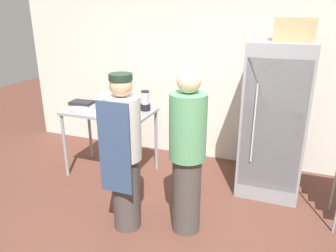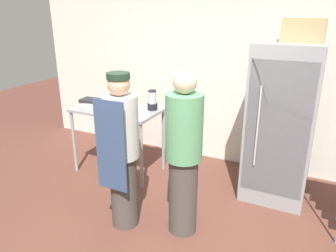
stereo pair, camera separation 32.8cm
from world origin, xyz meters
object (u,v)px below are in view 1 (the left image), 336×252
object	(u,v)px
person_customer	(187,154)
blender_pitcher	(145,102)
donut_box	(104,108)
refrigerator	(274,120)
person_baker	(124,153)
cardboard_storage_box	(295,30)
binder_stack	(82,104)

from	to	relation	value
person_customer	blender_pitcher	bearing A→B (deg)	131.90
donut_box	refrigerator	bearing A→B (deg)	10.50
person_customer	person_baker	bearing A→B (deg)	-163.14
blender_pitcher	person_customer	xyz separation A→B (m)	(0.90, -1.00, -0.18)
blender_pitcher	cardboard_storage_box	distance (m)	1.99
donut_box	person_baker	world-z (taller)	person_baker
refrigerator	donut_box	world-z (taller)	refrigerator
donut_box	cardboard_storage_box	xyz separation A→B (m)	(2.22, 0.45, 1.01)
person_customer	donut_box	bearing A→B (deg)	151.14
blender_pitcher	person_baker	world-z (taller)	person_baker
binder_stack	person_customer	xyz separation A→B (m)	(1.78, -0.83, -0.10)
person_baker	cardboard_storage_box	bearing A→B (deg)	44.02
binder_stack	person_baker	size ratio (longest dim) A/B	0.19
cardboard_storage_box	blender_pitcher	bearing A→B (deg)	-173.16
refrigerator	cardboard_storage_box	bearing A→B (deg)	28.88
donut_box	blender_pitcher	bearing A→B (deg)	26.51
binder_stack	blender_pitcher	bearing A→B (deg)	11.19
donut_box	binder_stack	distance (m)	0.40
blender_pitcher	person_customer	bearing A→B (deg)	-48.10
cardboard_storage_box	person_baker	bearing A→B (deg)	-135.98
donut_box	binder_stack	bearing A→B (deg)	170.30
binder_stack	person_customer	world-z (taller)	person_customer
blender_pitcher	binder_stack	bearing A→B (deg)	-168.81
person_baker	person_customer	distance (m)	0.63
refrigerator	binder_stack	size ratio (longest dim) A/B	5.88
blender_pitcher	person_customer	size ratio (longest dim) A/B	0.16
refrigerator	donut_box	bearing A→B (deg)	-169.50
refrigerator	cardboard_storage_box	xyz separation A→B (m)	(0.10, 0.06, 1.05)
binder_stack	person_baker	xyz separation A→B (m)	(1.18, -1.01, -0.11)
refrigerator	cardboard_storage_box	size ratio (longest dim) A/B	4.25
refrigerator	person_customer	size ratio (longest dim) A/B	1.10
refrigerator	person_baker	bearing A→B (deg)	-135.05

